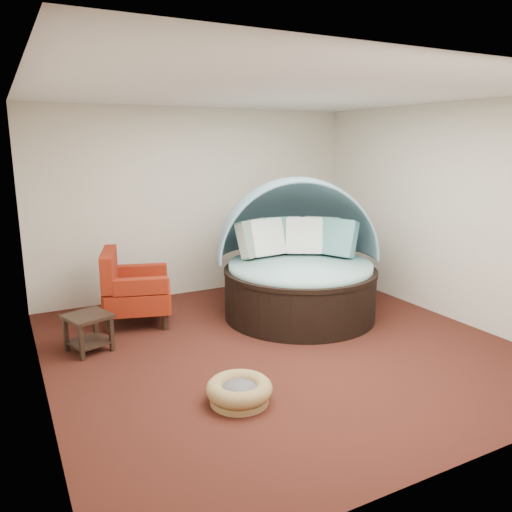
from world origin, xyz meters
name	(u,v)px	position (x,y,z in m)	size (l,w,h in m)	color
floor	(279,346)	(0.00, 0.00, 0.00)	(5.00, 5.00, 0.00)	#441B13
wall_back	(198,202)	(0.00, 2.50, 1.40)	(5.00, 5.00, 0.00)	beige
wall_front	(472,281)	(0.00, -2.50, 1.40)	(5.00, 5.00, 0.00)	beige
wall_left	(32,248)	(-2.50, 0.00, 1.40)	(5.00, 5.00, 0.00)	beige
wall_right	(444,212)	(2.50, 0.00, 1.40)	(5.00, 5.00, 0.00)	beige
ceiling	(282,92)	(0.00, 0.00, 2.80)	(5.00, 5.00, 0.00)	white
canopy_daybed	(299,252)	(0.80, 0.88, 0.86)	(2.65, 2.62, 1.86)	black
pet_basket	(239,391)	(-0.97, -0.94, 0.11)	(0.66, 0.66, 0.21)	olive
red_armchair	(132,290)	(-1.30, 1.53, 0.45)	(1.03, 1.03, 0.98)	black
side_table	(88,328)	(-1.97, 0.86, 0.28)	(0.57, 0.57, 0.43)	black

